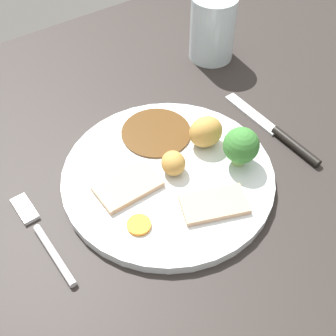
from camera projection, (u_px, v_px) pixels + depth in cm
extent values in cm
cube|color=#2B2623|center=(153.00, 185.00, 62.50)|extent=(120.00, 84.00, 3.60)
cylinder|color=white|center=(168.00, 176.00, 60.24)|extent=(28.07, 28.07, 1.40)
cylinder|color=#563819|center=(156.00, 132.00, 64.54)|extent=(9.96, 9.96, 0.30)
cube|color=tan|center=(214.00, 204.00, 55.82)|extent=(9.17, 7.00, 0.80)
cube|color=tan|center=(128.00, 186.00, 57.71)|extent=(8.23, 5.14, 0.80)
ellipsoid|color=#BC8C42|center=(206.00, 132.00, 61.60)|extent=(5.24, 4.56, 4.47)
ellipsoid|color=#BC8C42|center=(173.00, 163.00, 58.72)|extent=(4.00, 4.19, 3.18)
cylinder|color=orange|center=(139.00, 225.00, 54.01)|extent=(2.95, 2.95, 0.49)
cylinder|color=#8CB766|center=(239.00, 158.00, 60.33)|extent=(1.74, 1.74, 1.64)
sphere|color=#387A33|center=(241.00, 145.00, 58.46)|extent=(4.78, 4.78, 4.78)
cylinder|color=silver|center=(54.00, 255.00, 52.71)|extent=(1.23, 9.53, 0.90)
cube|color=silver|center=(25.00, 209.00, 57.22)|extent=(2.15, 4.57, 0.60)
cylinder|color=black|center=(296.00, 146.00, 64.06)|extent=(1.50, 8.54, 1.20)
cube|color=silver|center=(252.00, 114.00, 69.16)|extent=(2.07, 10.55, 0.40)
cylinder|color=silver|center=(213.00, 28.00, 75.29)|extent=(7.56, 7.56, 10.99)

